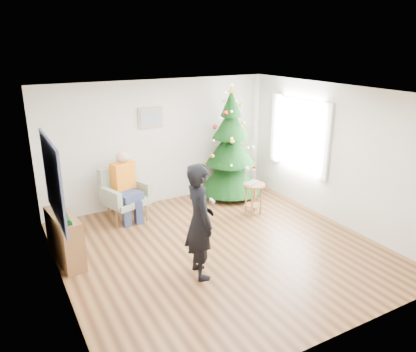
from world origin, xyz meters
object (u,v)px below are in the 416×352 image
christmas_tree (231,148)px  stool (253,199)px  standing_man (200,221)px  console (65,238)px  armchair (125,200)px

christmas_tree → stool: christmas_tree is taller
standing_man → console: standing_man is taller
standing_man → console: bearing=58.7°
christmas_tree → standing_man: (-2.10, -2.54, -0.23)m
christmas_tree → standing_man: christmas_tree is taller
console → christmas_tree: bearing=10.2°
christmas_tree → stool: bearing=-96.8°
console → standing_man: bearing=-46.3°
armchair → stool: bearing=-42.7°
stool → console: console is taller
stool → armchair: size_ratio=0.63×
armchair → standing_man: 2.57m
christmas_tree → standing_man: size_ratio=1.41×
stool → console: (-3.64, -0.09, 0.07)m
standing_man → christmas_tree: bearing=-31.9°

